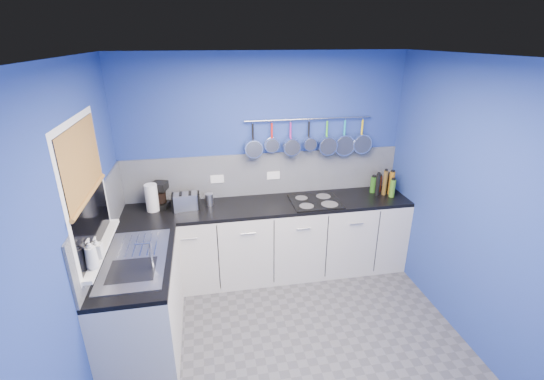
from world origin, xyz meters
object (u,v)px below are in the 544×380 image
object	(u,v)px
paper_towel	(152,198)
coffee_maker	(160,195)
toaster	(186,201)
hob	(315,202)
canister	(209,199)
soap_bottle_a	(91,254)
soap_bottle_b	(97,247)

from	to	relation	value
paper_towel	coffee_maker	world-z (taller)	paper_towel
coffee_maker	toaster	xyz separation A→B (m)	(0.27, -0.10, -0.05)
coffee_maker	hob	world-z (taller)	coffee_maker
coffee_maker	canister	world-z (taller)	coffee_maker
coffee_maker	hob	size ratio (longest dim) A/B	0.52
soap_bottle_a	hob	bearing A→B (deg)	29.68
soap_bottle_a	canister	distance (m)	1.59
paper_towel	canister	bearing A→B (deg)	4.00
soap_bottle_a	canister	size ratio (longest dim) A/B	1.82
coffee_maker	toaster	bearing A→B (deg)	-2.51
paper_towel	canister	xyz separation A→B (m)	(0.60, 0.04, -0.08)
soap_bottle_a	coffee_maker	bearing A→B (deg)	75.12
coffee_maker	hob	xyz separation A→B (m)	(1.69, -0.18, -0.14)
paper_towel	toaster	bearing A→B (deg)	-3.45
hob	toaster	bearing A→B (deg)	176.70
paper_towel	canister	size ratio (longest dim) A/B	2.27
toaster	soap_bottle_a	bearing A→B (deg)	-124.83
paper_towel	hob	distance (m)	1.78
soap_bottle_b	coffee_maker	distance (m)	1.26
paper_towel	toaster	size ratio (longest dim) A/B	1.09
soap_bottle_b	toaster	bearing A→B (deg)	60.34
coffee_maker	soap_bottle_a	bearing A→B (deg)	-87.53
soap_bottle_a	paper_towel	xyz separation A→B (m)	(0.28, 1.27, -0.12)
toaster	canister	xyz separation A→B (m)	(0.25, 0.06, -0.02)
soap_bottle_a	soap_bottle_b	bearing A→B (deg)	90.00
soap_bottle_b	coffee_maker	bearing A→B (deg)	73.38
soap_bottle_a	toaster	world-z (taller)	soap_bottle_a
canister	toaster	bearing A→B (deg)	-165.74
paper_towel	toaster	distance (m)	0.36
coffee_maker	toaster	world-z (taller)	coffee_maker
canister	soap_bottle_a	bearing A→B (deg)	-123.68
paper_towel	toaster	xyz separation A→B (m)	(0.35, -0.02, -0.06)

